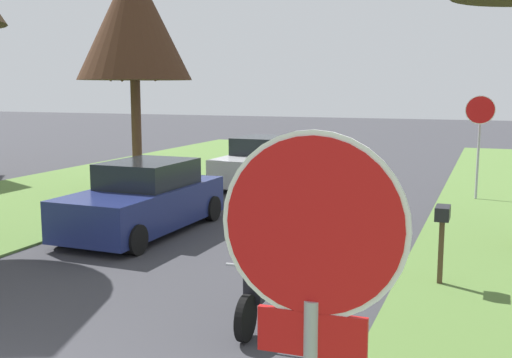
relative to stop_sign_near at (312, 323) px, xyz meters
name	(u,v)px	position (x,y,z in m)	size (l,w,h in m)	color
stop_sign_near	(312,323)	(0.00, 0.00, 0.00)	(0.81, 0.07, 2.98)	#9EA0A5
stop_sign_far	(480,125)	(0.31, 15.85, -0.04)	(0.81, 0.63, 2.93)	#9EA0A5
street_tree_left_mid_b	(133,21)	(-9.34, 13.41, 2.92)	(3.39, 3.39, 6.83)	#513625
parked_sedan_navy	(145,200)	(-6.45, 9.09, -1.48)	(2.00, 4.43, 1.57)	navy
parked_sedan_silver	(261,163)	(-6.41, 16.28, -1.48)	(2.00, 4.43, 1.57)	#BCBCC1
parked_motorcycle	(265,286)	(-2.14, 5.17, -1.72)	(0.60, 2.05, 0.97)	black
curbside_mailbox	(442,222)	(0.00, 7.57, -1.14)	(0.22, 0.44, 1.27)	brown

